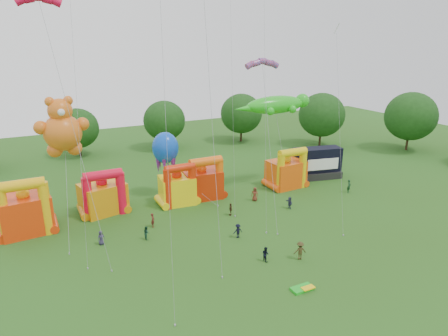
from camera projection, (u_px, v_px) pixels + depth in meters
name	position (u px, v px, depth m)	size (l,w,h in m)	color
ground	(304.00, 328.00, 30.35)	(160.00, 160.00, 0.00)	#294F16
tree_ring	(291.00, 255.00, 28.45)	(122.73, 124.83, 12.07)	#352314
bouncy_castle_0	(26.00, 212.00, 44.55)	(5.64, 4.67, 6.76)	red
bouncy_castle_1	(103.00, 196.00, 50.00)	(5.93, 5.16, 5.94)	orange
bouncy_castle_2	(178.00, 188.00, 52.71)	(4.76, 3.97, 5.82)	yellow
bouncy_castle_3	(202.00, 182.00, 54.80)	(5.49, 4.58, 6.10)	red
bouncy_castle_4	(287.00, 172.00, 58.87)	(5.20, 4.26, 6.15)	#EC510C
stage_trailer	(317.00, 163.00, 62.72)	(7.96, 4.36, 4.92)	black
teddy_bear_kite	(65.00, 163.00, 42.62)	(5.67, 8.31, 15.33)	orange
gecko_kite	(278.00, 119.00, 56.52)	(12.28, 5.00, 13.56)	green
octopus_kite	(183.00, 175.00, 53.93)	(6.53, 8.66, 9.16)	blue
parafoil_kites	(152.00, 140.00, 37.80)	(26.27, 11.51, 27.40)	red
diamond_kites	(221.00, 88.00, 39.70)	(29.21, 21.96, 38.84)	red
folded_kite_bundle	(303.00, 288.00, 34.90)	(2.01, 1.11, 0.31)	green
spectator_0	(101.00, 238.00, 42.45)	(0.78, 0.51, 1.59)	#2D2844
spectator_1	(153.00, 220.00, 46.46)	(0.63, 0.41, 1.72)	#591E19
spectator_2	(147.00, 233.00, 43.63)	(0.74, 0.58, 1.53)	#193F2D
spectator_3	(238.00, 231.00, 43.94)	(1.05, 0.61, 1.63)	black
spectator_4	(231.00, 209.00, 49.59)	(0.94, 0.39, 1.61)	#3E2918
spectator_5	(290.00, 203.00, 51.59)	(1.48, 0.47, 1.60)	#292B45
spectator_6	(255.00, 194.00, 54.03)	(0.94, 0.61, 1.93)	brown
spectator_7	(349.00, 186.00, 56.99)	(0.70, 0.46, 1.92)	#16381F
spectator_8	(265.00, 254.00, 39.30)	(0.74, 0.58, 1.52)	black
spectator_9	(300.00, 251.00, 39.54)	(1.24, 0.71, 1.91)	#3A3117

